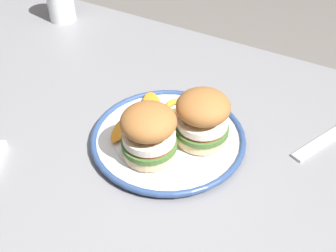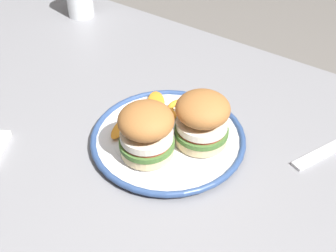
% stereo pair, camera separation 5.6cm
% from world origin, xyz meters
% --- Properties ---
extents(dining_table, '(1.44, 0.93, 0.71)m').
position_xyz_m(dining_table, '(0.00, 0.00, 0.62)').
color(dining_table, gray).
rests_on(dining_table, ground).
extents(dinner_plate, '(0.29, 0.29, 0.02)m').
position_xyz_m(dinner_plate, '(0.07, 0.06, 0.72)').
color(dinner_plate, white).
rests_on(dinner_plate, dining_table).
extents(sandwich_half_left, '(0.14, 0.14, 0.10)m').
position_xyz_m(sandwich_half_left, '(0.13, 0.08, 0.78)').
color(sandwich_half_left, beige).
rests_on(sandwich_half_left, dinner_plate).
extents(sandwich_half_right, '(0.14, 0.14, 0.10)m').
position_xyz_m(sandwich_half_right, '(0.06, -0.00, 0.78)').
color(sandwich_half_right, beige).
rests_on(sandwich_half_right, dinner_plate).
extents(orange_peel_curled, '(0.08, 0.08, 0.01)m').
position_xyz_m(orange_peel_curled, '(0.05, 0.13, 0.73)').
color(orange_peel_curled, orange).
rests_on(orange_peel_curled, dinner_plate).
extents(orange_peel_strip_long, '(0.07, 0.08, 0.01)m').
position_xyz_m(orange_peel_strip_long, '(-0.01, 0.12, 0.73)').
color(orange_peel_strip_long, orange).
rests_on(orange_peel_strip_long, dinner_plate).
extents(orange_peel_strip_short, '(0.04, 0.08, 0.01)m').
position_xyz_m(orange_peel_strip_short, '(-0.02, 0.03, 0.73)').
color(orange_peel_strip_short, orange).
rests_on(orange_peel_strip_short, dinner_plate).
extents(orange_peel_small_curl, '(0.06, 0.06, 0.01)m').
position_xyz_m(orange_peel_small_curl, '(-0.00, 0.08, 0.73)').
color(orange_peel_small_curl, orange).
rests_on(orange_peel_small_curl, dinner_plate).
extents(drinking_glass, '(0.07, 0.07, 0.12)m').
position_xyz_m(drinking_glass, '(-0.43, 0.35, 0.76)').
color(drinking_glass, white).
rests_on(drinking_glass, dining_table).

